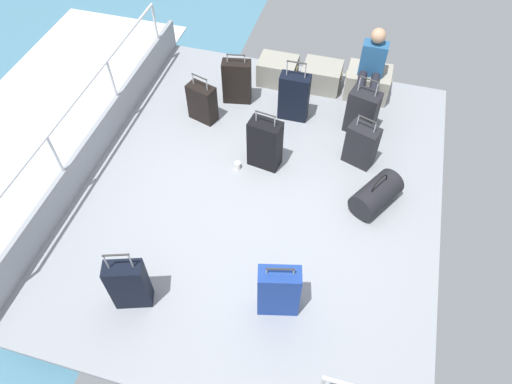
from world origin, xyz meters
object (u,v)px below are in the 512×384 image
suitcase_2 (294,97)px  suitcase_6 (237,82)px  suitcase_3 (202,103)px  suitcase_5 (265,144)px  cargo_crate_0 (278,71)px  cargo_crate_1 (322,76)px  cargo_crate_2 (368,83)px  suitcase_7 (129,284)px  suitcase_0 (279,291)px  suitcase_4 (362,112)px  passenger_seated (371,68)px  suitcase_1 (361,145)px  duffel_bag (376,194)px  paper_cup (237,165)px

suitcase_2 → suitcase_6: bearing=171.3°
suitcase_3 → suitcase_5: bearing=-29.8°
cargo_crate_0 → suitcase_6: size_ratio=0.76×
cargo_crate_1 → suitcase_3: suitcase_3 is taller
suitcase_2 → suitcase_6: suitcase_2 is taller
cargo_crate_2 → suitcase_7: (-1.88, -3.98, 0.14)m
suitcase_2 → suitcase_0: bearing=-80.2°
cargo_crate_1 → suitcase_5: suitcase_5 is taller
suitcase_0 → suitcase_3: bearing=124.1°
suitcase_4 → cargo_crate_2: bearing=90.4°
cargo_crate_0 → cargo_crate_2: bearing=2.7°
passenger_seated → suitcase_1: size_ratio=1.50×
suitcase_4 → suitcase_3: bearing=-170.7°
cargo_crate_1 → suitcase_2: 0.82m
cargo_crate_2 → suitcase_6: suitcase_6 is taller
cargo_crate_2 → suitcase_2: 1.22m
suitcase_6 → duffel_bag: bearing=-32.8°
suitcase_1 → suitcase_3: suitcase_1 is taller
cargo_crate_0 → passenger_seated: bearing=-5.3°
cargo_crate_2 → suitcase_1: size_ratio=0.89×
suitcase_7 → duffel_bag: bearing=41.0°
cargo_crate_2 → cargo_crate_0: bearing=-177.3°
suitcase_7 → duffel_bag: 2.98m
cargo_crate_2 → suitcase_3: size_ratio=0.91×
suitcase_4 → suitcase_0: bearing=-98.8°
suitcase_4 → suitcase_7: 3.71m
cargo_crate_2 → suitcase_0: (-0.44, -3.65, 0.14)m
suitcase_5 → suitcase_1: bearing=17.5°
suitcase_5 → suitcase_2: bearing=81.2°
suitcase_1 → suitcase_7: bearing=-127.0°
suitcase_0 → suitcase_5: suitcase_5 is taller
cargo_crate_0 → cargo_crate_1: cargo_crate_0 is taller
paper_cup → passenger_seated: bearing=51.3°
cargo_crate_0 → suitcase_0: bearing=-76.0°
cargo_crate_2 → suitcase_4: suitcase_4 is taller
cargo_crate_2 → cargo_crate_1: bearing=-179.1°
cargo_crate_1 → suitcase_4: suitcase_4 is taller
cargo_crate_2 → passenger_seated: passenger_seated is taller
cargo_crate_1 → duffel_bag: duffel_bag is taller
suitcase_5 → suitcase_6: size_ratio=1.10×
cargo_crate_1 → suitcase_3: size_ratio=0.82×
suitcase_6 → passenger_seated: bearing=14.2°
suitcase_4 → suitcase_6: bearing=175.1°
suitcase_3 → duffel_bag: 2.66m
cargo_crate_2 → duffel_bag: duffel_bag is taller
cargo_crate_0 → cargo_crate_1: (0.66, 0.05, -0.00)m
suitcase_6 → paper_cup: bearing=-72.9°
suitcase_0 → duffel_bag: (0.80, 1.62, -0.17)m
passenger_seated → duffel_bag: 1.93m
suitcase_0 → suitcase_3: (-1.70, 2.51, -0.07)m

